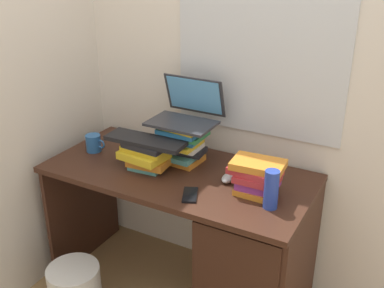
{
  "coord_description": "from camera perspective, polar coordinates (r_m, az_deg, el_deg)",
  "views": [
    {
      "loc": [
        1.08,
        -1.83,
        1.86
      ],
      "look_at": [
        0.09,
        -0.02,
        0.94
      ],
      "focal_mm": 43.43,
      "sensor_mm": 36.0,
      "label": 1
    }
  ],
  "objects": [
    {
      "name": "ground_plane",
      "position": [
        2.83,
        -1.5,
        -17.19
      ],
      "size": [
        6.0,
        6.0,
        0.0
      ],
      "primitive_type": "plane",
      "color": "#9E7A4C"
    },
    {
      "name": "book_stack_tall",
      "position": [
        2.44,
        -1.25,
        0.12
      ],
      "size": [
        0.25,
        0.21,
        0.22
      ],
      "color": "orange",
      "rests_on": "desk"
    },
    {
      "name": "wall_back",
      "position": [
        2.52,
        2.56,
        11.1
      ],
      "size": [
        6.0,
        0.06,
        2.6
      ],
      "color": "silver",
      "rests_on": "ground"
    },
    {
      "name": "desk",
      "position": [
        2.43,
        5.44,
        -12.68
      ],
      "size": [
        1.38,
        0.66,
        0.76
      ],
      "color": "#381E14",
      "rests_on": "ground"
    },
    {
      "name": "water_bottle",
      "position": [
        2.07,
        9.7,
        -5.53
      ],
      "size": [
        0.07,
        0.07,
        0.18
      ],
      "primitive_type": "cylinder",
      "color": "#263FA5",
      "rests_on": "desk"
    },
    {
      "name": "mug",
      "position": [
        2.65,
        -11.98,
        0.11
      ],
      "size": [
        0.12,
        0.08,
        0.1
      ],
      "color": "#265999",
      "rests_on": "desk"
    },
    {
      "name": "book_stack_keyboard_riser",
      "position": [
        2.4,
        -5.66,
        -1.34
      ],
      "size": [
        0.25,
        0.2,
        0.15
      ],
      "color": "teal",
      "rests_on": "desk"
    },
    {
      "name": "keyboard",
      "position": [
        2.36,
        -5.74,
        0.43
      ],
      "size": [
        0.42,
        0.16,
        0.02
      ],
      "primitive_type": "cube",
      "rotation": [
        0.0,
        0.0,
        0.04
      ],
      "color": "black",
      "rests_on": "book_stack_keyboard_riser"
    },
    {
      "name": "laptop",
      "position": [
        2.43,
        -0.61,
        4.03
      ],
      "size": [
        0.34,
        0.29,
        0.22
      ],
      "color": "#2D2D33",
      "rests_on": "book_stack_tall"
    },
    {
      "name": "computer_mouse",
      "position": [
        2.3,
        4.51,
        -4.15
      ],
      "size": [
        0.06,
        0.1,
        0.04
      ],
      "primitive_type": "ellipsoid",
      "color": "#A5A8AD",
      "rests_on": "desk"
    },
    {
      "name": "cell_phone",
      "position": [
        2.17,
        -0.24,
        -6.27
      ],
      "size": [
        0.12,
        0.15,
        0.01
      ],
      "primitive_type": "cube",
      "rotation": [
        0.0,
        0.0,
        0.42
      ],
      "color": "black",
      "rests_on": "desk"
    },
    {
      "name": "wall_left",
      "position": [
        2.68,
        -16.88,
        10.89
      ],
      "size": [
        0.05,
        6.0,
        2.6
      ],
      "primitive_type": "cube",
      "color": "beige",
      "rests_on": "ground"
    },
    {
      "name": "book_stack_side",
      "position": [
        2.18,
        7.99,
        -3.96
      ],
      "size": [
        0.26,
        0.18,
        0.16
      ],
      "color": "orange",
      "rests_on": "desk"
    }
  ]
}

